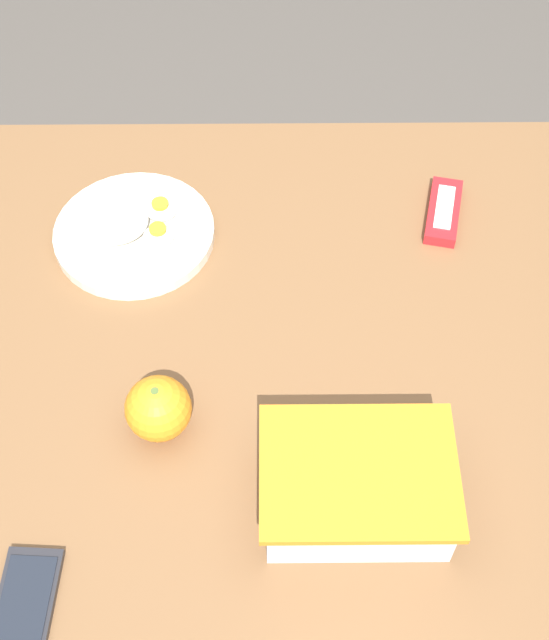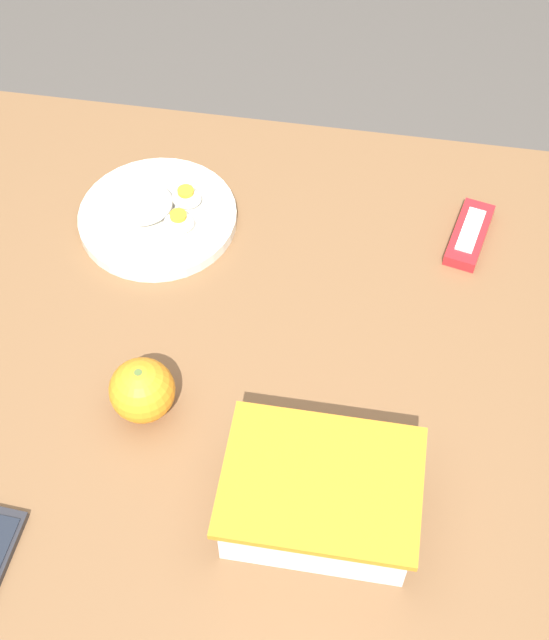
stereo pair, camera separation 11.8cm
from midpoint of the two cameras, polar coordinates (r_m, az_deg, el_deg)
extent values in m
plane|color=#4C4742|center=(1.87, 0.52, -15.50)|extent=(10.00, 10.00, 0.00)
cube|color=brown|center=(1.20, 0.79, -2.67)|extent=(1.30, 0.91, 0.03)
cube|color=white|center=(1.05, 6.22, -11.46)|extent=(0.21, 0.15, 0.07)
cube|color=#CCBC84|center=(1.06, 6.15, -11.78)|extent=(0.19, 0.14, 0.04)
cube|color=orange|center=(1.01, 6.42, -10.49)|extent=(0.22, 0.17, 0.01)
ellipsoid|color=tan|center=(1.05, 9.37, -12.11)|extent=(0.04, 0.05, 0.03)
ellipsoid|color=tan|center=(1.04, 6.13, -12.27)|extent=(0.05, 0.05, 0.03)
ellipsoid|color=tan|center=(1.05, 3.16, -10.24)|extent=(0.06, 0.05, 0.03)
sphere|color=orange|center=(1.11, -5.48, -4.72)|extent=(0.08, 0.08, 0.08)
cylinder|color=#4C662D|center=(1.07, -5.64, -3.63)|extent=(0.01, 0.01, 0.00)
cylinder|color=silver|center=(1.33, -4.96, 6.40)|extent=(0.23, 0.23, 0.02)
ellipsoid|color=white|center=(1.31, -6.23, 7.36)|extent=(0.10, 0.09, 0.04)
ellipsoid|color=white|center=(1.32, -3.11, 7.62)|extent=(0.04, 0.04, 0.03)
cylinder|color=#F4A823|center=(1.31, -3.14, 8.08)|extent=(0.02, 0.02, 0.01)
ellipsoid|color=white|center=(1.29, -3.53, 6.08)|extent=(0.04, 0.04, 0.03)
cylinder|color=#F4A823|center=(1.28, -3.57, 6.53)|extent=(0.02, 0.02, 0.01)
cube|color=red|center=(1.34, 14.85, 5.15)|extent=(0.07, 0.13, 0.02)
cube|color=white|center=(1.34, 14.94, 5.43)|extent=(0.04, 0.09, 0.00)
camera|label=1|loc=(0.06, -87.13, 3.92)|focal=50.00mm
camera|label=2|loc=(0.06, 92.87, -3.92)|focal=50.00mm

